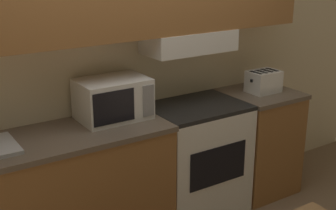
{
  "coord_description": "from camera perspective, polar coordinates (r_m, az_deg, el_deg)",
  "views": [
    {
      "loc": [
        -1.55,
        -3.0,
        2.02
      ],
      "look_at": [
        0.05,
        -0.54,
        1.04
      ],
      "focal_mm": 50.0,
      "sensor_mm": 36.0,
      "label": 1
    }
  ],
  "objects": [
    {
      "name": "lower_counter_right_stub",
      "position": [
        4.13,
        10.85,
        -4.32
      ],
      "size": [
        0.57,
        0.59,
        0.89
      ],
      "color": "#936033",
      "rests_on": "ground_plane"
    },
    {
      "name": "lower_counter_main",
      "position": [
        3.26,
        -13.17,
        -10.96
      ],
      "size": [
        1.53,
        0.59,
        0.89
      ],
      "color": "#936033",
      "rests_on": "ground_plane"
    },
    {
      "name": "toaster",
      "position": [
        3.96,
        11.56,
        2.84
      ],
      "size": [
        0.27,
        0.19,
        0.18
      ],
      "color": "white",
      "rests_on": "lower_counter_right_stub"
    },
    {
      "name": "microwave",
      "position": [
        3.27,
        -6.73,
        0.75
      ],
      "size": [
        0.48,
        0.35,
        0.29
      ],
      "color": "white",
      "rests_on": "lower_counter_main"
    },
    {
      "name": "ground_plane",
      "position": [
        3.93,
        -4.99,
        -12.55
      ],
      "size": [
        16.0,
        16.0,
        0.0
      ],
      "primitive_type": "plane",
      "color": "#7F664C"
    },
    {
      "name": "stove_range",
      "position": [
        3.74,
        3.41,
        -6.5
      ],
      "size": [
        0.73,
        0.56,
        0.89
      ],
      "color": "white",
      "rests_on": "ground_plane"
    },
    {
      "name": "wall_back",
      "position": [
        3.35,
        -4.95,
        10.07
      ],
      "size": [
        5.22,
        0.38,
        2.55
      ],
      "color": "beige",
      "rests_on": "ground_plane"
    }
  ]
}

